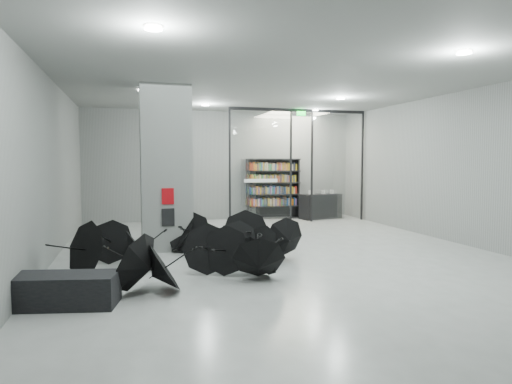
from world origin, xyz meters
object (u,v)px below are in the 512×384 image
object	(u,v)px
column	(165,168)
shop_counter	(320,206)
bookshelf	(273,189)
umbrella_cluster	(198,254)
bench	(65,290)

from	to	relation	value
column	shop_counter	bearing A→B (deg)	34.60
bookshelf	shop_counter	size ratio (longest dim) A/B	1.45
column	umbrella_cluster	distance (m)	2.92
shop_counter	umbrella_cluster	world-z (taller)	umbrella_cluster
bookshelf	shop_counter	distance (m)	1.91
column	bench	xyz separation A→B (m)	(-1.81, -4.17, -1.76)
column	bookshelf	distance (m)	6.50
shop_counter	bookshelf	bearing A→B (deg)	149.14
column	bookshelf	size ratio (longest dim) A/B	1.77
column	umbrella_cluster	xyz separation A→B (m)	(0.45, -2.32, -1.71)
column	shop_counter	world-z (taller)	column
umbrella_cluster	bench	bearing A→B (deg)	-140.86
bookshelf	umbrella_cluster	xyz separation A→B (m)	(-3.90, -7.07, -0.84)
bench	shop_counter	bearing A→B (deg)	58.39
bookshelf	bench	bearing A→B (deg)	-116.72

